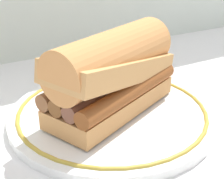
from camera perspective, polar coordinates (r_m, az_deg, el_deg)
The scene contains 3 objects.
ground_plane at distance 0.47m, azimuth 2.47°, elevation -5.59°, with size 1.50×1.50×0.00m, color silver.
plate at distance 0.48m, azimuth 0.00°, elevation -4.02°, with size 0.29×0.29×0.01m.
sausage_sandwich at distance 0.45m, azimuth 0.00°, elevation 2.97°, with size 0.22×0.16×0.11m.
Camera 1 is at (-0.21, -0.35, 0.24)m, focal length 53.21 mm.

